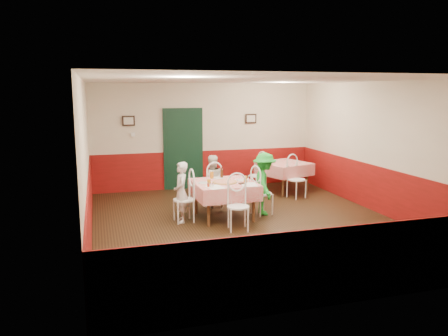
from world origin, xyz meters
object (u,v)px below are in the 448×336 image
object	(u,v)px
chair_left	(184,200)
diner_right	(264,184)
main_table	(224,200)
pizza	(225,182)
glass_c	(212,175)
beer_bottle	(222,173)
chair_second_b	(297,180)
diner_far	(211,181)
second_table	(284,177)
chair_second_a	(257,176)
wallet	(242,183)
glass_b	(245,179)
glass_a	(209,183)
chair_near	(238,207)
chair_far	(212,188)
diner_left	(181,192)
chair_right	(262,194)

from	to	relation	value
chair_left	diner_right	distance (m)	1.76
main_table	pizza	xyz separation A→B (m)	(-0.01, -0.08, 0.40)
pizza	glass_c	size ratio (longest dim) A/B	3.32
main_table	beer_bottle	distance (m)	0.65
chair_second_b	main_table	bearing A→B (deg)	-170.97
chair_left	diner_far	size ratio (longest dim) A/B	0.76
main_table	diner_right	bearing A→B (deg)	1.86
second_table	chair_second_a	world-z (taller)	chair_second_a
wallet	diner_far	xyz separation A→B (m)	(-0.31, 1.19, -0.18)
chair_second_b	diner_right	world-z (taller)	diner_right
glass_b	glass_c	bearing A→B (deg)	132.43
glass_a	glass_b	world-z (taller)	glass_b
chair_near	pizza	bearing A→B (deg)	101.30
glass_c	diner_far	distance (m)	0.55
main_table	glass_c	xyz separation A→B (m)	(-0.15, 0.42, 0.46)
chair_far	diner_left	xyz separation A→B (m)	(-0.87, -0.88, 0.16)
chair_right	chair_near	size ratio (longest dim) A/B	1.00
main_table	chair_right	size ratio (longest dim) A/B	1.36
main_table	pizza	world-z (taller)	pizza
chair_left	chair_far	distance (m)	1.20
chair_second_a	diner_left	xyz separation A→B (m)	(-2.35, -1.95, 0.16)
chair_far	chair_second_a	size ratio (longest dim) A/B	1.00
chair_right	chair_near	xyz separation A→B (m)	(-0.82, -0.88, 0.00)
beer_bottle	diner_right	distance (m)	0.94
second_table	wallet	distance (m)	2.95
pizza	diner_left	size ratio (longest dim) A/B	0.40
main_table	glass_c	bearing A→B (deg)	109.32
main_table	diner_left	bearing A→B (deg)	-178.14
glass_c	beer_bottle	size ratio (longest dim) A/B	0.69
chair_right	chair_near	bearing A→B (deg)	121.73
chair_far	wallet	world-z (taller)	chair_far
second_table	chair_second_a	size ratio (longest dim) A/B	1.24
main_table	chair_left	distance (m)	0.85
second_table	beer_bottle	world-z (taller)	beer_bottle
chair_right	beer_bottle	distance (m)	0.96
chair_second_b	beer_bottle	xyz separation A→B (m)	(-2.13, -0.75, 0.42)
chair_far	diner_left	bearing A→B (deg)	41.78
chair_right	diner_left	world-z (taller)	diner_left
second_table	glass_b	distance (m)	2.80
second_table	wallet	size ratio (longest dim) A/B	10.18
chair_second_b	diner_left	bearing A→B (deg)	-177.80
chair_right	beer_bottle	size ratio (longest dim) A/B	4.28
chair_second_b	glass_c	world-z (taller)	glass_c
pizza	chair_right	bearing A→B (deg)	7.03
glass_c	beer_bottle	distance (m)	0.22
chair_right	glass_b	xyz separation A→B (m)	(-0.45, -0.21, 0.38)
main_table	chair_far	size ratio (longest dim) A/B	1.36
chair_near	diner_far	distance (m)	1.76
diner_right	glass_c	bearing A→B (deg)	81.07
chair_second_a	diner_far	bearing A→B (deg)	-74.40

